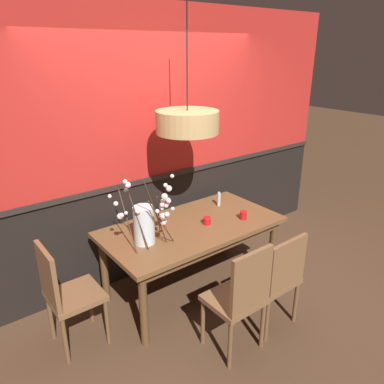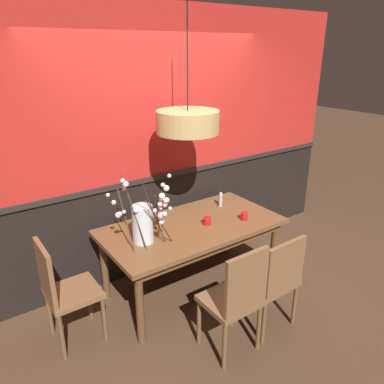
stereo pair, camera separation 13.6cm
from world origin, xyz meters
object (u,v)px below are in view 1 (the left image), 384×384
at_px(chair_far_side_right, 166,212).
at_px(pendant_lamp, 187,122).
at_px(dining_table, 192,232).
at_px(candle_holder_nearer_edge, 207,221).
at_px(condiment_bottle, 219,199).
at_px(candle_holder_nearer_center, 243,215).
at_px(chair_far_side_left, 129,220).
at_px(chair_head_west_end, 65,292).
at_px(vase_with_blossoms, 145,224).
at_px(chair_near_side_left, 241,295).
at_px(chair_near_side_right, 276,277).

distance_m(chair_far_side_right, pendant_lamp, 1.47).
xyz_separation_m(dining_table, candle_holder_nearer_edge, (0.12, -0.08, 0.12)).
bearing_deg(condiment_bottle, candle_holder_nearer_center, -93.93).
height_order(chair_far_side_left, condiment_bottle, chair_far_side_left).
distance_m(candle_holder_nearer_center, pendant_lamp, 1.10).
bearing_deg(chair_far_side_left, chair_head_west_end, -140.04).
bearing_deg(pendant_lamp, chair_head_west_end, -175.88).
height_order(dining_table, vase_with_blossoms, vase_with_blossoms).
height_order(chair_near_side_left, pendant_lamp, pendant_lamp).
bearing_deg(chair_near_side_left, candle_holder_nearer_edge, 67.74).
distance_m(dining_table, pendant_lamp, 1.08).
height_order(chair_far_side_left, pendant_lamp, pendant_lamp).
bearing_deg(chair_far_side_left, pendant_lamp, -73.06).
height_order(chair_far_side_right, vase_with_blossoms, vase_with_blossoms).
height_order(chair_near_side_left, condiment_bottle, chair_near_side_left).
relative_size(dining_table, chair_far_side_left, 1.89).
distance_m(vase_with_blossoms, condiment_bottle, 1.09).
height_order(chair_head_west_end, chair_near_side_left, chair_near_side_left).
bearing_deg(chair_near_side_left, chair_head_west_end, 139.90).
height_order(chair_near_side_right, chair_far_side_left, chair_far_side_left).
relative_size(candle_holder_nearer_center, candle_holder_nearer_edge, 1.02).
bearing_deg(chair_head_west_end, chair_far_side_left, 39.96).
height_order(chair_near_side_left, candle_holder_nearer_edge, chair_near_side_left).
bearing_deg(condiment_bottle, pendant_lamp, -168.24).
distance_m(dining_table, vase_with_blossoms, 0.61).
bearing_deg(dining_table, chair_near_side_right, -74.36).
height_order(dining_table, candle_holder_nearer_center, candle_holder_nearer_center).
height_order(chair_near_side_left, candle_holder_nearer_center, chair_near_side_left).
bearing_deg(chair_near_side_left, vase_with_blossoms, 110.94).
height_order(candle_holder_nearer_center, candle_holder_nearer_edge, candle_holder_nearer_center).
distance_m(dining_table, condiment_bottle, 0.57).
bearing_deg(condiment_bottle, chair_head_west_end, -173.73).
xyz_separation_m(chair_far_side_left, vase_with_blossoms, (-0.32, -0.93, 0.41)).
bearing_deg(chair_near_side_right, dining_table, 105.64).
bearing_deg(chair_near_side_right, condiment_bottle, 75.60).
relative_size(chair_head_west_end, chair_far_side_left, 1.03).
xyz_separation_m(dining_table, chair_head_west_end, (-1.28, -0.00, -0.13)).
xyz_separation_m(chair_near_side_left, chair_far_side_right, (0.47, 1.76, -0.05)).
height_order(dining_table, chair_near_side_left, chair_near_side_left).
bearing_deg(chair_far_side_right, chair_head_west_end, -150.73).
distance_m(chair_head_west_end, candle_holder_nearer_center, 1.80).
bearing_deg(chair_near_side_left, dining_table, 76.72).
relative_size(candle_holder_nearer_edge, condiment_bottle, 0.52).
relative_size(chair_near_side_left, vase_with_blossoms, 1.39).
bearing_deg(candle_holder_nearer_edge, chair_head_west_end, 176.98).
xyz_separation_m(chair_near_side_left, chair_far_side_left, (-0.01, 1.79, -0.02)).
bearing_deg(chair_head_west_end, chair_near_side_right, -29.61).
xyz_separation_m(chair_far_side_left, candle_holder_nearer_edge, (0.35, -0.96, 0.26)).
bearing_deg(chair_far_side_left, chair_near_side_right, -75.03).
distance_m(chair_head_west_end, condiment_bottle, 1.83).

